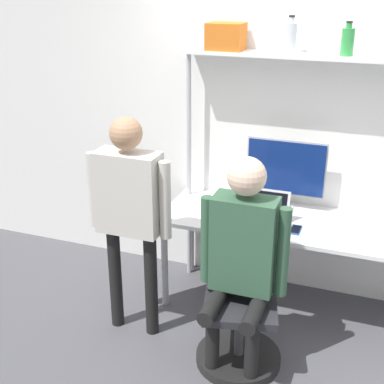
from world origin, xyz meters
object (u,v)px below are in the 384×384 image
laptop (266,214)px  person_seated (242,250)px  office_chair (240,322)px  bottle_clear (291,37)px  monitor (286,170)px  storage_box (226,37)px  person_standing (129,202)px  bottle_green (348,41)px  cell_phone (296,230)px

laptop → person_seated: bearing=-89.5°
laptop → office_chair: laptop is taller
bottle_clear → monitor: bearing=4.4°
bottle_clear → storage_box: bottle_clear is taller
monitor → person_standing: size_ratio=0.38×
office_chair → person_seated: bearing=-76.8°
monitor → person_standing: 1.22m
monitor → bottle_green: 1.01m
laptop → storage_box: bearing=144.3°
cell_phone → monitor: bearing=114.0°
cell_phone → laptop: bearing=165.3°
person_seated → storage_box: 1.55m
cell_phone → person_seated: bearing=-110.7°
cell_phone → bottle_green: bearing=63.1°
laptop → storage_box: size_ratio=1.24×
bottle_clear → bottle_green: (0.38, -0.00, -0.01)m
laptop → bottle_green: bearing=36.1°
monitor → cell_phone: 0.50m
laptop → cell_phone: 0.25m
office_chair → person_seated: (0.01, -0.04, 0.56)m
bottle_green → bottle_clear: bearing=180.0°
office_chair → storage_box: size_ratio=3.58×
monitor → person_seated: (-0.06, -0.96, -0.20)m
cell_phone → bottle_green: (0.18, 0.36, 1.24)m
cell_phone → bottle_green: 1.31m
office_chair → person_standing: (-0.79, 0.05, 0.72)m
storage_box → monitor: bearing=0.3°
laptop → person_standing: (-0.80, -0.56, 0.20)m
laptop → bottle_green: (0.41, 0.30, 1.18)m
cell_phone → office_chair: size_ratio=0.16×
person_standing → bottle_clear: 1.56m
monitor → person_seated: bearing=-93.7°
bottle_clear → bottle_green: bearing=-0.0°
bottle_green → storage_box: bottle_green is taller
person_seated → bottle_green: 1.54m
office_chair → laptop: bearing=89.6°
laptop → storage_box: 1.29m
monitor → laptop: bearing=-102.6°
laptop → bottle_clear: bottle_clear is taller
bottle_clear → bottle_green: bottle_clear is taller
cell_phone → bottle_clear: (-0.19, 0.36, 1.25)m
monitor → cell_phone: size_ratio=3.97×
person_seated → person_standing: bearing=173.2°
monitor → storage_box: (-0.49, -0.00, 0.94)m
bottle_green → laptop: bearing=-143.9°
monitor → bottle_clear: size_ratio=2.39×
bottle_green → storage_box: (-0.83, 0.00, -0.00)m
monitor → storage_box: 1.06m
monitor → person_standing: (-0.87, -0.86, -0.04)m
person_seated → bottle_green: (0.41, 0.96, 1.14)m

